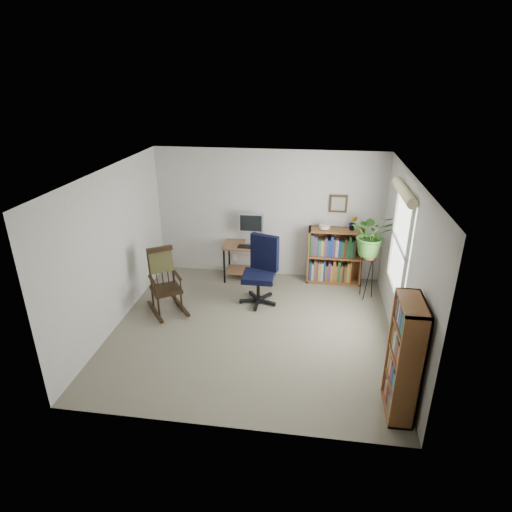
% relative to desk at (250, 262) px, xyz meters
% --- Properties ---
extents(floor, '(4.20, 4.00, 0.00)m').
position_rel_desk_xyz_m(floor, '(0.30, -1.70, -0.35)').
color(floor, slate).
rests_on(floor, ground).
extents(ceiling, '(4.20, 4.00, 0.00)m').
position_rel_desk_xyz_m(ceiling, '(0.30, -1.70, 2.05)').
color(ceiling, silver).
rests_on(ceiling, ground).
extents(wall_back, '(4.20, 0.00, 2.40)m').
position_rel_desk_xyz_m(wall_back, '(0.30, 0.30, 0.85)').
color(wall_back, '#BBBAB6').
rests_on(wall_back, ground).
extents(wall_front, '(4.20, 0.00, 2.40)m').
position_rel_desk_xyz_m(wall_front, '(0.30, -3.70, 0.85)').
color(wall_front, '#BBBAB6').
rests_on(wall_front, ground).
extents(wall_left, '(0.00, 4.00, 2.40)m').
position_rel_desk_xyz_m(wall_left, '(-1.80, -1.70, 0.85)').
color(wall_left, '#BBBAB6').
rests_on(wall_left, ground).
extents(wall_right, '(0.00, 4.00, 2.40)m').
position_rel_desk_xyz_m(wall_right, '(2.40, -1.70, 0.85)').
color(wall_right, '#BBBAB6').
rests_on(wall_right, ground).
extents(window, '(0.12, 1.20, 1.50)m').
position_rel_desk_xyz_m(window, '(2.36, -1.40, 1.05)').
color(window, white).
rests_on(window, wall_right).
extents(desk, '(0.97, 0.53, 0.70)m').
position_rel_desk_xyz_m(desk, '(0.00, 0.00, 0.00)').
color(desk, brown).
rests_on(desk, floor).
extents(monitor, '(0.46, 0.16, 0.56)m').
position_rel_desk_xyz_m(monitor, '(0.00, 0.14, 0.63)').
color(monitor, silver).
rests_on(monitor, desk).
extents(keyboard, '(0.40, 0.15, 0.02)m').
position_rel_desk_xyz_m(keyboard, '(0.00, -0.12, 0.36)').
color(keyboard, black).
rests_on(keyboard, desk).
extents(office_chair, '(0.81, 0.81, 1.17)m').
position_rel_desk_xyz_m(office_chair, '(0.28, -0.87, 0.24)').
color(office_chair, black).
rests_on(office_chair, floor).
extents(rocking_chair, '(0.99, 1.09, 1.08)m').
position_rel_desk_xyz_m(rocking_chair, '(-1.16, -1.36, 0.19)').
color(rocking_chair, black).
rests_on(rocking_chair, floor).
extents(low_bookshelf, '(0.98, 0.33, 1.04)m').
position_rel_desk_xyz_m(low_bookshelf, '(1.56, 0.12, 0.17)').
color(low_bookshelf, brown).
rests_on(low_bookshelf, floor).
extents(tall_bookshelf, '(0.27, 0.63, 1.44)m').
position_rel_desk_xyz_m(tall_bookshelf, '(2.22, -3.15, 0.37)').
color(tall_bookshelf, brown).
rests_on(tall_bookshelf, floor).
extents(plant_stand, '(0.25, 0.25, 0.87)m').
position_rel_desk_xyz_m(plant_stand, '(2.10, -0.43, 0.09)').
color(plant_stand, black).
rests_on(plant_stand, floor).
extents(spider_plant, '(1.69, 1.88, 1.46)m').
position_rel_desk_xyz_m(spider_plant, '(2.10, -0.43, 1.19)').
color(spider_plant, '#336523').
rests_on(spider_plant, plant_stand).
extents(potted_plant_small, '(0.13, 0.24, 0.11)m').
position_rel_desk_xyz_m(potted_plant_small, '(1.84, 0.13, 0.74)').
color(potted_plant_small, '#336523').
rests_on(potted_plant_small, low_bookshelf).
extents(framed_picture, '(0.32, 0.04, 0.32)m').
position_rel_desk_xyz_m(framed_picture, '(1.56, 0.27, 1.12)').
color(framed_picture, black).
rests_on(framed_picture, wall_back).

